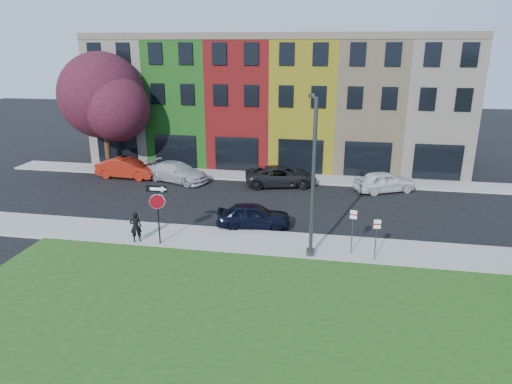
% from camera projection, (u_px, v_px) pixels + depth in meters
% --- Properties ---
extents(ground, '(120.00, 120.00, 0.00)m').
position_uv_depth(ground, '(268.00, 273.00, 20.20)').
color(ground, black).
rests_on(ground, ground).
extents(sidewalk_near, '(40.00, 3.00, 0.12)m').
position_uv_depth(sidewalk_near, '(317.00, 247.00, 22.66)').
color(sidewalk_near, '#989690').
rests_on(sidewalk_near, ground).
extents(sidewalk_far, '(40.00, 2.40, 0.12)m').
position_uv_depth(sidewalk_far, '(259.00, 176.00, 34.74)').
color(sidewalk_far, '#989690').
rests_on(sidewalk_far, ground).
extents(rowhouse_block, '(30.00, 10.12, 10.00)m').
position_uv_depth(rowhouse_block, '(277.00, 102.00, 38.93)').
color(rowhouse_block, beige).
rests_on(rowhouse_block, ground).
extents(stop_sign, '(1.05, 0.11, 3.04)m').
position_uv_depth(stop_sign, '(157.00, 203.00, 22.24)').
color(stop_sign, black).
rests_on(stop_sign, sidewalk_near).
extents(man, '(0.85, 0.79, 1.59)m').
position_uv_depth(man, '(136.00, 227.00, 22.92)').
color(man, black).
rests_on(man, sidewalk_near).
extents(sedan_near, '(2.79, 4.49, 1.37)m').
position_uv_depth(sedan_near, '(254.00, 216.00, 25.04)').
color(sedan_near, black).
rests_on(sedan_near, ground).
extents(parked_car_red, '(2.12, 4.78, 1.52)m').
position_uv_depth(parked_car_red, '(127.00, 168.00, 34.42)').
color(parked_car_red, maroon).
rests_on(parked_car_red, ground).
extents(parked_car_silver, '(5.04, 6.15, 1.42)m').
position_uv_depth(parked_car_silver, '(177.00, 172.00, 33.53)').
color(parked_car_silver, '#B5B4BA').
rests_on(parked_car_silver, ground).
extents(parked_car_dark, '(4.63, 6.13, 1.41)m').
position_uv_depth(parked_car_dark, '(281.00, 176.00, 32.50)').
color(parked_car_dark, black).
rests_on(parked_car_dark, ground).
extents(parked_car_white, '(4.87, 5.46, 1.42)m').
position_uv_depth(parked_car_white, '(384.00, 182.00, 31.18)').
color(parked_car_white, white).
rests_on(parked_car_white, ground).
extents(street_lamp, '(0.70, 2.57, 7.37)m').
position_uv_depth(street_lamp, '(313.00, 178.00, 20.72)').
color(street_lamp, '#46484B').
rests_on(street_lamp, sidewalk_near).
extents(parking_sign_a, '(0.32, 0.11, 2.31)m').
position_uv_depth(parking_sign_a, '(353.00, 226.00, 21.36)').
color(parking_sign_a, '#46484B').
rests_on(parking_sign_a, sidewalk_near).
extents(parking_sign_b, '(0.32, 0.09, 2.08)m').
position_uv_depth(parking_sign_b, '(376.00, 234.00, 20.74)').
color(parking_sign_b, '#46484B').
rests_on(parking_sign_b, sidewalk_near).
extents(tree_purple, '(7.83, 6.85, 9.08)m').
position_uv_depth(tree_purple, '(104.00, 98.00, 34.91)').
color(tree_purple, '#311A10').
rests_on(tree_purple, sidewalk_far).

